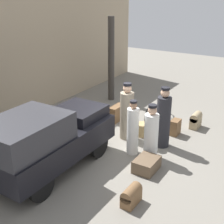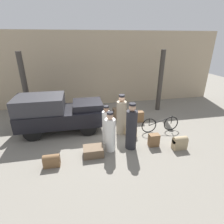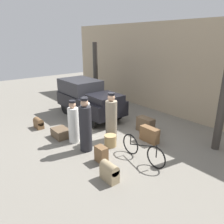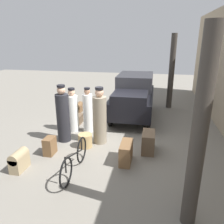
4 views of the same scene
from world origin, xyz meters
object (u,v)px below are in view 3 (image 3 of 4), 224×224
bicycle (143,150)px  porter_with_bicycle (73,124)px  trunk_barrel_dark (39,123)px  porter_lifting_near_truck (86,119)px  suitcase_black_upright (61,133)px  conductor_in_dark_uniform (85,127)px  porter_standing_middle (111,119)px  wicker_basket (110,141)px  truck (88,97)px  trunk_umber_medium (109,171)px  suitcase_small_leather (145,125)px  suitcase_tan_flat (149,135)px  trunk_wicker_pale (101,154)px

bicycle → porter_with_bicycle: bearing=-158.5°
bicycle → trunk_barrel_dark: (-4.69, -1.55, -0.14)m
porter_lifting_near_truck → suitcase_black_upright: bearing=-129.3°
bicycle → trunk_barrel_dark: bearing=-161.7°
conductor_in_dark_uniform → porter_standing_middle: bearing=94.6°
porter_with_bicycle → suitcase_black_upright: 0.91m
wicker_basket → porter_standing_middle: 0.84m
truck → suitcase_black_upright: bearing=-57.6°
conductor_in_dark_uniform → porter_with_bicycle: size_ratio=1.17×
porter_lifting_near_truck → trunk_umber_medium: porter_lifting_near_truck is taller
bicycle → porter_standing_middle: (-1.82, 0.20, 0.48)m
wicker_basket → porter_lifting_near_truck: 1.34m
suitcase_small_leather → suitcase_tan_flat: 0.94m
bicycle → suitcase_tan_flat: bicycle is taller
porter_lifting_near_truck → trunk_wicker_pale: bearing=-18.6°
suitcase_tan_flat → trunk_wicker_pale: 2.26m
porter_lifting_near_truck → trunk_barrel_dark: porter_lifting_near_truck is taller
truck → trunk_wicker_pale: size_ratio=7.27×
bicycle → porter_lifting_near_truck: 2.67m
suitcase_black_upright → trunk_barrel_dark: (-1.45, -0.33, 0.05)m
trunk_umber_medium → suitcase_black_upright: size_ratio=0.74×
trunk_barrel_dark → wicker_basket: bearing=22.7°
porter_standing_middle → trunk_wicker_pale: bearing=-50.1°
porter_standing_middle → trunk_wicker_pale: 1.74m
wicker_basket → trunk_wicker_pale: bearing=-54.0°
truck → porter_lifting_near_truck: (2.04, -1.44, -0.20)m
suitcase_small_leather → porter_with_bicycle: bearing=-110.7°
suitcase_black_upright → trunk_wicker_pale: size_ratio=1.42×
truck → trunk_umber_medium: (4.79, -2.45, -0.67)m
truck → suitcase_black_upright: truck is taller
porter_standing_middle → trunk_umber_medium: 2.63m
bicycle → trunk_barrel_dark: bicycle is taller
suitcase_tan_flat → truck: bearing=-177.0°
suitcase_black_upright → conductor_in_dark_uniform: bearing=8.0°
porter_with_bicycle → suitcase_small_leather: (1.05, 2.78, -0.43)m
truck → suitcase_small_leather: 3.30m
bicycle → trunk_barrel_dark: size_ratio=3.30×
porter_lifting_near_truck → suitcase_small_leather: 2.51m
trunk_umber_medium → porter_with_bicycle: bearing=170.5°
porter_lifting_near_truck → porter_standing_middle: bearing=39.3°
bicycle → porter_with_bicycle: size_ratio=1.12×
suitcase_black_upright → porter_lifting_near_truck: bearing=50.7°
porter_lifting_near_truck → porter_with_bicycle: bearing=-85.3°
trunk_umber_medium → trunk_wicker_pale: 1.00m
trunk_barrel_dark → suitcase_tan_flat: size_ratio=0.73×
bicycle → conductor_in_dark_uniform: (-1.72, -1.01, 0.50)m
conductor_in_dark_uniform → trunk_wicker_pale: 1.13m
bicycle → trunk_wicker_pale: size_ratio=3.49×
suitcase_small_leather → trunk_barrel_dark: size_ratio=1.35×
porter_standing_middle → trunk_wicker_pale: porter_standing_middle is taller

